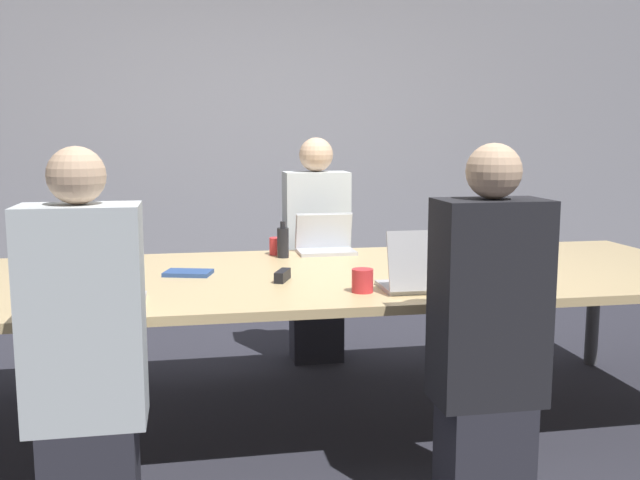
{
  "coord_description": "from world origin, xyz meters",
  "views": [
    {
      "loc": [
        -0.61,
        -3.42,
        1.44
      ],
      "look_at": [
        0.05,
        0.1,
        0.91
      ],
      "focal_mm": 40.0,
      "sensor_mm": 36.0,
      "label": 1
    }
  ],
  "objects_px": {
    "person_far_center": "(316,254)",
    "laptop_near_midright": "(423,274)",
    "cup_far_right": "(439,243)",
    "stapler": "(282,276)",
    "person_near_midright": "(488,341)",
    "laptop_near_left": "(98,288)",
    "cup_near_midright": "(362,281)",
    "person_near_left": "(86,359)",
    "cup_far_center": "(277,246)",
    "laptop_far_center": "(325,241)",
    "bottle_far_center": "(283,242)",
    "laptop_far_right": "(481,237)"
  },
  "relations": [
    {
      "from": "person_far_center",
      "to": "cup_far_right",
      "type": "height_order",
      "value": "person_far_center"
    },
    {
      "from": "laptop_far_center",
      "to": "laptop_near_midright",
      "type": "bearing_deg",
      "value": -78.23
    },
    {
      "from": "laptop_near_left",
      "to": "person_near_left",
      "type": "relative_size",
      "value": 0.26
    },
    {
      "from": "person_near_left",
      "to": "laptop_near_midright",
      "type": "height_order",
      "value": "person_near_left"
    },
    {
      "from": "laptop_near_left",
      "to": "cup_near_midright",
      "type": "relative_size",
      "value": 3.52
    },
    {
      "from": "person_near_left",
      "to": "person_near_midright",
      "type": "height_order",
      "value": "person_near_midright"
    },
    {
      "from": "person_far_center",
      "to": "stapler",
      "type": "height_order",
      "value": "person_far_center"
    },
    {
      "from": "person_near_midright",
      "to": "laptop_far_center",
      "type": "bearing_deg",
      "value": -79.5
    },
    {
      "from": "person_far_center",
      "to": "bottle_far_center",
      "type": "height_order",
      "value": "person_far_center"
    },
    {
      "from": "laptop_near_left",
      "to": "person_far_center",
      "type": "xyz_separation_m",
      "value": [
        1.15,
        1.49,
        -0.14
      ]
    },
    {
      "from": "person_far_center",
      "to": "person_near_midright",
      "type": "relative_size",
      "value": 1.01
    },
    {
      "from": "laptop_far_center",
      "to": "laptop_near_midright",
      "type": "xyz_separation_m",
      "value": [
        0.23,
        -1.09,
        0.01
      ]
    },
    {
      "from": "person_near_left",
      "to": "bottle_far_center",
      "type": "distance_m",
      "value": 1.69
    },
    {
      "from": "laptop_far_right",
      "to": "laptop_near_midright",
      "type": "xyz_separation_m",
      "value": [
        -0.71,
        -1.03,
        0.0
      ]
    },
    {
      "from": "cup_far_right",
      "to": "cup_near_midright",
      "type": "relative_size",
      "value": 0.99
    },
    {
      "from": "cup_far_right",
      "to": "stapler",
      "type": "height_order",
      "value": "cup_far_right"
    },
    {
      "from": "cup_far_center",
      "to": "cup_near_midright",
      "type": "distance_m",
      "value": 1.07
    },
    {
      "from": "person_far_center",
      "to": "bottle_far_center",
      "type": "distance_m",
      "value": 0.59
    },
    {
      "from": "bottle_far_center",
      "to": "person_near_midright",
      "type": "relative_size",
      "value": 0.14
    },
    {
      "from": "person_far_center",
      "to": "cup_far_center",
      "type": "bearing_deg",
      "value": -127.34
    },
    {
      "from": "person_near_midright",
      "to": "cup_far_right",
      "type": "bearing_deg",
      "value": -103.42
    },
    {
      "from": "laptop_far_right",
      "to": "person_near_midright",
      "type": "bearing_deg",
      "value": -112.11
    },
    {
      "from": "person_far_center",
      "to": "person_near_midright",
      "type": "bearing_deg",
      "value": -81.82
    },
    {
      "from": "person_near_left",
      "to": "cup_far_center",
      "type": "relative_size",
      "value": 14.31
    },
    {
      "from": "stapler",
      "to": "bottle_far_center",
      "type": "bearing_deg",
      "value": 104.32
    },
    {
      "from": "person_near_left",
      "to": "laptop_far_right",
      "type": "bearing_deg",
      "value": -144.11
    },
    {
      "from": "cup_far_right",
      "to": "person_far_center",
      "type": "bearing_deg",
      "value": 144.89
    },
    {
      "from": "laptop_near_midright",
      "to": "cup_far_right",
      "type": "bearing_deg",
      "value": -113.64
    },
    {
      "from": "person_near_midright",
      "to": "cup_near_midright",
      "type": "bearing_deg",
      "value": -58.45
    },
    {
      "from": "cup_far_center",
      "to": "bottle_far_center",
      "type": "relative_size",
      "value": 0.48
    },
    {
      "from": "cup_far_center",
      "to": "laptop_far_right",
      "type": "distance_m",
      "value": 1.22
    },
    {
      "from": "person_far_center",
      "to": "laptop_near_midright",
      "type": "height_order",
      "value": "person_far_center"
    },
    {
      "from": "person_near_midright",
      "to": "stapler",
      "type": "relative_size",
      "value": 9.07
    },
    {
      "from": "laptop_near_left",
      "to": "person_near_midright",
      "type": "relative_size",
      "value": 0.26
    },
    {
      "from": "person_far_center",
      "to": "cup_near_midright",
      "type": "bearing_deg",
      "value": -92.18
    },
    {
      "from": "laptop_far_center",
      "to": "cup_near_midright",
      "type": "distance_m",
      "value": 1.07
    },
    {
      "from": "cup_far_right",
      "to": "cup_far_center",
      "type": "bearing_deg",
      "value": 175.9
    },
    {
      "from": "person_near_left",
      "to": "laptop_near_midright",
      "type": "distance_m",
      "value": 1.45
    },
    {
      "from": "bottle_far_center",
      "to": "person_near_midright",
      "type": "bearing_deg",
      "value": -69.36
    },
    {
      "from": "laptop_near_left",
      "to": "cup_near_midright",
      "type": "xyz_separation_m",
      "value": [
        1.1,
        0.06,
        -0.02
      ]
    },
    {
      "from": "laptop_near_midright",
      "to": "cup_far_center",
      "type": "bearing_deg",
      "value": -64.5
    },
    {
      "from": "person_near_left",
      "to": "cup_near_midright",
      "type": "bearing_deg",
      "value": -155.79
    },
    {
      "from": "cup_far_center",
      "to": "cup_far_right",
      "type": "bearing_deg",
      "value": -4.1
    },
    {
      "from": "laptop_near_left",
      "to": "person_far_center",
      "type": "relative_size",
      "value": 0.25
    },
    {
      "from": "laptop_near_midright",
      "to": "person_near_midright",
      "type": "relative_size",
      "value": 0.25
    },
    {
      "from": "laptop_far_center",
      "to": "person_far_center",
      "type": "bearing_deg",
      "value": 87.82
    },
    {
      "from": "person_near_midright",
      "to": "person_far_center",
      "type": "bearing_deg",
      "value": -81.82
    },
    {
      "from": "laptop_far_center",
      "to": "bottle_far_center",
      "type": "xyz_separation_m",
      "value": [
        -0.26,
        -0.12,
        0.02
      ]
    },
    {
      "from": "bottle_far_center",
      "to": "stapler",
      "type": "xyz_separation_m",
      "value": [
        -0.09,
        -0.64,
        -0.06
      ]
    },
    {
      "from": "person_near_midright",
      "to": "stapler",
      "type": "distance_m",
      "value": 1.08
    }
  ]
}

